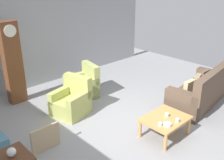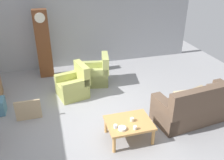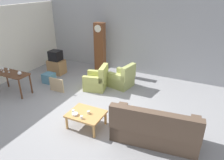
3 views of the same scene
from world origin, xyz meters
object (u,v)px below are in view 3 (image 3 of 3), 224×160
object	(u,v)px
armchair_olive_near	(97,81)
tv_crt	(55,56)
cup_cream_tall	(88,112)
glass_dome_cloche	(20,73)
coffee_table_wood	(86,115)
cup_white_porcelain	(82,117)
tv_stand_cabinet	(57,67)
wine_glass_short	(8,69)
console_table_dark	(12,76)
wine_glass_tall	(1,67)
bowl_white_stacked	(75,114)
framed_picture_leaning	(57,85)
cup_blue_rimmed	(73,111)
couch_floral	(154,129)
wine_glass_mid	(3,68)
grandfather_clock	(100,48)
armchair_olive_far	(122,79)
storage_box_blue	(49,78)

from	to	relation	value
armchair_olive_near	tv_crt	xyz separation A→B (m)	(-2.32, 0.55, 0.51)
cup_cream_tall	glass_dome_cloche	bearing A→B (deg)	169.57
coffee_table_wood	cup_white_porcelain	size ratio (longest dim) A/B	11.81
tv_stand_cabinet	wine_glass_short	size ratio (longest dim) A/B	3.40
console_table_dark	wine_glass_tall	distance (m)	0.56
bowl_white_stacked	framed_picture_leaning	bearing A→B (deg)	141.15
cup_blue_rimmed	coffee_table_wood	bearing A→B (deg)	18.00
couch_floral	wine_glass_tall	xyz separation A→B (m)	(-5.77, 0.38, 0.54)
framed_picture_leaning	wine_glass_mid	world-z (taller)	wine_glass_mid
bowl_white_stacked	wine_glass_short	world-z (taller)	wine_glass_short
tv_crt	wine_glass_short	distance (m)	2.14
console_table_dark	cup_white_porcelain	bearing A→B (deg)	-13.61
tv_stand_cabinet	framed_picture_leaning	bearing A→B (deg)	-51.30
tv_stand_cabinet	grandfather_clock	bearing A→B (deg)	31.50
tv_stand_cabinet	tv_crt	xyz separation A→B (m)	(0.00, 0.00, 0.51)
armchair_olive_near	coffee_table_wood	distance (m)	2.32
tv_stand_cabinet	bowl_white_stacked	distance (m)	4.16
wine_glass_short	console_table_dark	bearing A→B (deg)	-5.65
armchair_olive_near	tv_crt	world-z (taller)	tv_crt
armchair_olive_near	console_table_dark	size ratio (longest dim) A/B	0.72
tv_crt	tv_stand_cabinet	bearing A→B (deg)	0.00
console_table_dark	cup_blue_rimmed	distance (m)	3.17
armchair_olive_far	cup_cream_tall	world-z (taller)	armchair_olive_far
grandfather_clock	tv_stand_cabinet	size ratio (longest dim) A/B	3.19
armchair_olive_far	grandfather_clock	bearing A→B (deg)	146.67
coffee_table_wood	couch_floral	bearing A→B (deg)	6.50
glass_dome_cloche	cup_blue_rimmed	size ratio (longest dim) A/B	1.76
glass_dome_cloche	tv_crt	bearing A→B (deg)	95.24
glass_dome_cloche	wine_glass_tall	xyz separation A→B (m)	(-0.92, 0.00, 0.06)
glass_dome_cloche	framed_picture_leaning	bearing A→B (deg)	38.40
bowl_white_stacked	glass_dome_cloche	bearing A→B (deg)	164.37
cup_cream_tall	wine_glass_mid	distance (m)	3.86
tv_stand_cabinet	storage_box_blue	xyz separation A→B (m)	(0.32, -0.90, -0.11)
framed_picture_leaning	cup_blue_rimmed	xyz separation A→B (m)	(1.76, -1.42, 0.20)
armchair_olive_far	grandfather_clock	size ratio (longest dim) A/B	0.42
armchair_olive_far	coffee_table_wood	size ratio (longest dim) A/B	0.96
bowl_white_stacked	wine_glass_tall	size ratio (longest dim) A/B	0.88
armchair_olive_near	wine_glass_mid	bearing A→B (deg)	-150.26
grandfather_clock	glass_dome_cloche	world-z (taller)	grandfather_clock
glass_dome_cloche	wine_glass_tall	size ratio (longest dim) A/B	0.72
bowl_white_stacked	console_table_dark	bearing A→B (deg)	166.49
coffee_table_wood	tv_crt	xyz separation A→B (m)	(-3.20, 2.70, 0.46)
console_table_dark	tv_crt	world-z (taller)	tv_crt
cup_blue_rimmed	storage_box_blue	bearing A→B (deg)	143.13
coffee_table_wood	cup_white_porcelain	xyz separation A→B (m)	(0.03, -0.26, 0.10)
coffee_table_wood	storage_box_blue	size ratio (longest dim) A/B	2.32
tv_stand_cabinet	framed_picture_leaning	size ratio (longest dim) A/B	1.13
armchair_olive_far	cup_cream_tall	xyz separation A→B (m)	(0.16, -2.71, 0.16)
cup_cream_tall	console_table_dark	bearing A→B (deg)	170.96
grandfather_clock	tv_crt	xyz separation A→B (m)	(-1.63, -1.00, -0.27)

